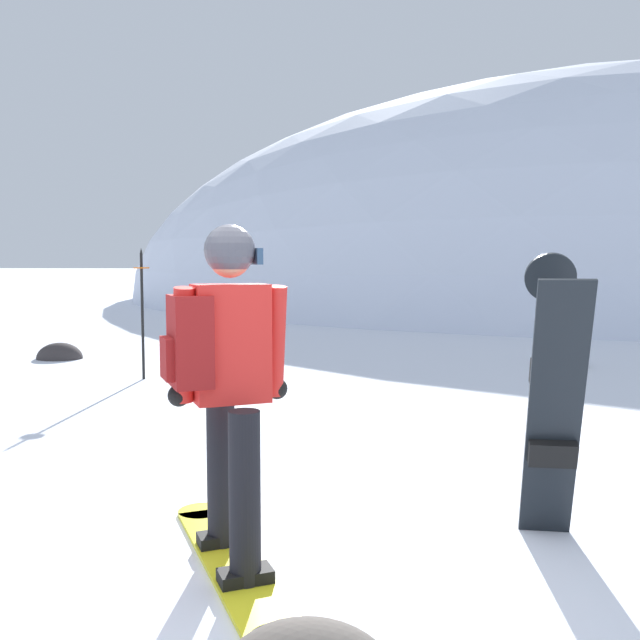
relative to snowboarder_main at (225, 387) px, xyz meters
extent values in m
plane|color=white|center=(0.05, -0.16, -0.92)|extent=(300.00, 300.00, 0.00)
ellipsoid|color=silver|center=(9.06, 28.88, -0.92)|extent=(41.03, 36.93, 17.84)
cube|color=yellow|center=(0.03, 0.01, -0.91)|extent=(1.01, 1.50, 0.02)
cylinder|color=yellow|center=(-0.36, 0.69, -0.91)|extent=(0.28, 0.28, 0.02)
cube|color=black|center=(-0.09, 0.22, -0.86)|extent=(0.29, 0.25, 0.06)
cube|color=black|center=(0.15, -0.19, -0.86)|extent=(0.29, 0.25, 0.06)
cylinder|color=black|center=(-0.09, 0.22, -0.48)|extent=(0.15, 0.15, 0.82)
cylinder|color=black|center=(0.15, -0.19, -0.48)|extent=(0.15, 0.15, 0.82)
cube|color=red|center=(0.03, 0.01, 0.22)|extent=(0.42, 0.37, 0.58)
cylinder|color=red|center=(-0.17, -0.10, 0.22)|extent=(0.17, 0.20, 0.57)
cylinder|color=red|center=(0.23, 0.13, 0.22)|extent=(0.17, 0.20, 0.57)
sphere|color=black|center=(-0.21, -0.07, -0.03)|extent=(0.11, 0.11, 0.11)
sphere|color=black|center=(0.23, 0.17, -0.03)|extent=(0.11, 0.11, 0.11)
cube|color=maroon|center=(-0.15, -0.08, 0.24)|extent=(0.29, 0.33, 0.44)
cube|color=maroon|center=(-0.23, -0.13, 0.16)|extent=(0.15, 0.20, 0.20)
sphere|color=tan|center=(0.03, 0.01, 0.64)|extent=(0.21, 0.21, 0.21)
sphere|color=#4C4C56|center=(0.03, 0.01, 0.67)|extent=(0.25, 0.25, 0.25)
cube|color=navy|center=(0.14, 0.08, 0.64)|extent=(0.11, 0.16, 0.08)
cube|color=black|center=(1.66, 0.50, -0.20)|extent=(0.28, 0.49, 1.45)
cylinder|color=black|center=(1.66, 0.73, 0.53)|extent=(0.28, 0.11, 0.27)
cube|color=black|center=(1.66, 0.53, 0.02)|extent=(0.25, 0.11, 0.15)
cube|color=black|center=(1.66, 0.53, -0.42)|extent=(0.25, 0.11, 0.15)
cylinder|color=black|center=(-2.63, 5.33, -0.10)|extent=(0.04, 0.04, 1.63)
cylinder|color=orange|center=(-2.63, 5.33, 0.54)|extent=(0.20, 0.20, 0.02)
cone|color=black|center=(-2.63, 5.33, 0.76)|extent=(0.04, 0.04, 0.08)
ellipsoid|color=#383333|center=(3.04, 7.35, -0.92)|extent=(0.73, 0.62, 0.51)
ellipsoid|color=#383333|center=(-4.71, 6.97, -0.92)|extent=(0.73, 0.62, 0.51)
camera|label=1|loc=(0.95, -3.29, 0.61)|focal=39.18mm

